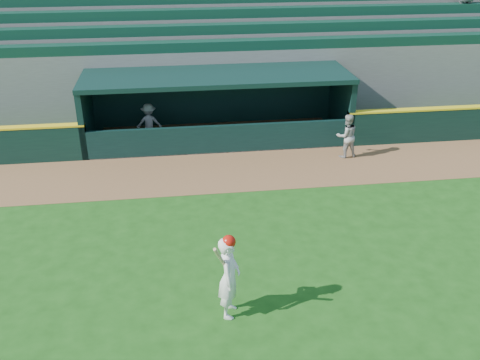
{
  "coord_description": "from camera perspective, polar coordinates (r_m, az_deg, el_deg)",
  "views": [
    {
      "loc": [
        -1.64,
        -10.59,
        7.32
      ],
      "look_at": [
        0.0,
        1.6,
        1.3
      ],
      "focal_mm": 40.0,
      "sensor_mm": 36.0,
      "label": 1
    }
  ],
  "objects": [
    {
      "name": "dugout",
      "position": [
        19.6,
        -2.53,
        8.34
      ],
      "size": [
        9.4,
        2.8,
        2.46
      ],
      "color": "slate",
      "rests_on": "ground"
    },
    {
      "name": "dugout_player_inside",
      "position": [
        19.61,
        -9.67,
        6.02
      ],
      "size": [
        0.94,
        0.55,
        1.43
      ],
      "primitive_type": "imported",
      "rotation": [
        0.0,
        0.0,
        3.12
      ],
      "color": "#979792",
      "rests_on": "ground"
    },
    {
      "name": "batter_at_plate",
      "position": [
        10.8,
        -1.17,
        -10.18
      ],
      "size": [
        0.63,
        0.81,
        1.88
      ],
      "color": "white",
      "rests_on": "ground"
    },
    {
      "name": "dugout_player_front",
      "position": [
        18.38,
        11.31,
        4.63
      ],
      "size": [
        0.8,
        0.65,
        1.52
      ],
      "primitive_type": "imported",
      "rotation": [
        0.0,
        0.0,
        3.26
      ],
      "color": "#A2A29D",
      "rests_on": "ground"
    },
    {
      "name": "ground",
      "position": [
        12.98,
        0.95,
        -8.26
      ],
      "size": [
        120.0,
        120.0,
        0.0
      ],
      "primitive_type": "plane",
      "color": "#1A4D13",
      "rests_on": "ground"
    },
    {
      "name": "warning_track",
      "position": [
        17.21,
        -1.47,
        0.92
      ],
      "size": [
        40.0,
        3.0,
        0.01
      ],
      "primitive_type": "cube",
      "color": "brown",
      "rests_on": "ground"
    },
    {
      "name": "stands",
      "position": [
        23.73,
        -3.63,
        14.08
      ],
      "size": [
        34.5,
        6.3,
        7.54
      ],
      "color": "slate",
      "rests_on": "ground"
    }
  ]
}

